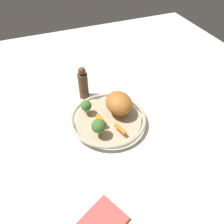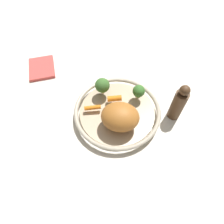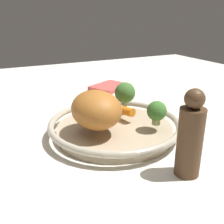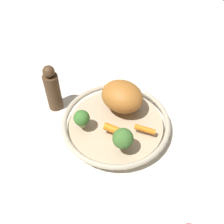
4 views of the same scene
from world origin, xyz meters
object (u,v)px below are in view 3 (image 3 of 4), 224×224
at_px(broccoli_floret_edge, 157,111).
at_px(dish_towel, 110,87).
at_px(baby_carrot_near_rim, 125,111).
at_px(baby_carrot_left, 94,107).
at_px(serving_bowl, 115,127).
at_px(roast_chicken_piece, 96,110).
at_px(broccoli_floret_mid, 125,93).
at_px(pepper_mill, 190,137).

relative_size(broccoli_floret_edge, dish_towel, 0.40).
distance_m(baby_carrot_near_rim, baby_carrot_left, 0.09).
height_order(serving_bowl, baby_carrot_left, baby_carrot_left).
bearing_deg(roast_chicken_piece, baby_carrot_near_rim, -158.15).
height_order(serving_bowl, broccoli_floret_edge, broccoli_floret_edge).
relative_size(broccoli_floret_mid, dish_towel, 0.49).
xyz_separation_m(serving_bowl, baby_carrot_left, (0.02, -0.09, 0.03)).
distance_m(broccoli_floret_mid, dish_towel, 0.33).
distance_m(baby_carrot_near_rim, dish_towel, 0.39).
height_order(roast_chicken_piece, broccoli_floret_mid, roast_chicken_piece).
relative_size(serving_bowl, baby_carrot_left, 5.38).
relative_size(roast_chicken_piece, pepper_mill, 0.78).
xyz_separation_m(baby_carrot_left, pepper_mill, (-0.06, 0.30, 0.03)).
height_order(serving_bowl, baby_carrot_near_rim, baby_carrot_near_rim).
relative_size(baby_carrot_near_rim, dish_towel, 0.38).
bearing_deg(dish_towel, roast_chicken_piece, 60.51).
bearing_deg(broccoli_floret_mid, serving_bowl, 46.92).
xyz_separation_m(serving_bowl, pepper_mill, (-0.04, 0.21, 0.06)).
distance_m(roast_chicken_piece, broccoli_floret_mid, 0.15).
distance_m(baby_carrot_near_rim, broccoli_floret_mid, 0.07).
bearing_deg(pepper_mill, dish_towel, -102.12).
bearing_deg(broccoli_floret_edge, baby_carrot_near_rim, -67.01).
height_order(baby_carrot_left, pepper_mill, pepper_mill).
xyz_separation_m(baby_carrot_left, dish_towel, (-0.19, -0.29, -0.04)).
relative_size(broccoli_floret_mid, pepper_mill, 0.42).
bearing_deg(serving_bowl, baby_carrot_near_rim, -154.55).
distance_m(broccoli_floret_edge, dish_towel, 0.46).
xyz_separation_m(serving_bowl, roast_chicken_piece, (0.06, 0.02, 0.06)).
height_order(broccoli_floret_edge, pepper_mill, pepper_mill).
relative_size(broccoli_floret_edge, pepper_mill, 0.34).
bearing_deg(broccoli_floret_mid, baby_carrot_left, -12.01).
bearing_deg(broccoli_floret_edge, dish_towel, -102.19).
bearing_deg(roast_chicken_piece, dish_towel, -119.49).
bearing_deg(pepper_mill, broccoli_floret_edge, -101.90).
relative_size(baby_carrot_near_rim, broccoli_floret_edge, 0.95).
bearing_deg(serving_bowl, dish_towel, -114.13).
height_order(baby_carrot_left, broccoli_floret_edge, broccoli_floret_edge).
height_order(serving_bowl, dish_towel, serving_bowl).
bearing_deg(baby_carrot_left, baby_carrot_near_rim, 128.33).
xyz_separation_m(broccoli_floret_mid, broccoli_floret_edge, (-0.01, 0.14, -0.01)).
bearing_deg(broccoli_floret_mid, roast_chicken_piece, 36.52).
distance_m(serving_bowl, baby_carrot_left, 0.09).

